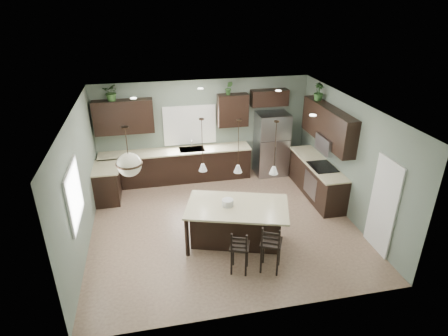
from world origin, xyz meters
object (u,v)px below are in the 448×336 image
plant_back_left (112,92)px  bar_stool_right (271,247)px  refrigerator (271,144)px  serving_dish (228,203)px  bar_stool_center (240,251)px  kitchen_island (237,225)px

plant_back_left → bar_stool_right: bearing=-55.6°
plant_back_left → refrigerator: bearing=-2.2°
serving_dish → plant_back_left: (-2.32, 3.27, 1.63)m
refrigerator → plant_back_left: size_ratio=4.05×
bar_stool_center → bar_stool_right: (0.59, -0.08, 0.05)m
bar_stool_center → bar_stool_right: bar_stool_right is taller
kitchen_island → bar_stool_right: size_ratio=1.98×
bar_stool_right → plant_back_left: bearing=150.2°
bar_stool_right → plant_back_left: (-2.95, 4.30, 2.10)m
kitchen_island → serving_dish: size_ratio=8.72×
serving_dish → bar_stool_center: size_ratio=0.25×
refrigerator → plant_back_left: plant_back_left is taller
bar_stool_center → bar_stool_right: 0.60m
plant_back_left → serving_dish: bearing=-54.7°
bar_stool_center → plant_back_left: size_ratio=2.10×
refrigerator → serving_dish: refrigerator is taller
bar_stool_right → plant_back_left: 5.62m
bar_stool_center → plant_back_left: bearing=139.5°
serving_dish → plant_back_left: 4.33m
bar_stool_right → plant_back_left: plant_back_left is taller
refrigerator → bar_stool_right: bearing=-108.1°
refrigerator → bar_stool_right: (-1.35, -4.14, -0.40)m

